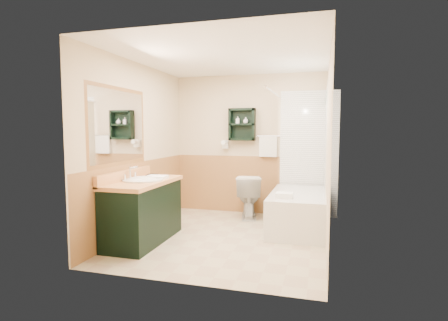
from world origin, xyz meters
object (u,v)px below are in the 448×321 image
vanity (143,211)px  toilet (249,196)px  vanity_book (146,169)px  bathtub (299,211)px  hair_dryer (225,145)px  soap_bottle_b (246,121)px  wall_shelf (242,124)px  soap_bottle_a (238,122)px

vanity → toilet: size_ratio=1.75×
toilet → vanity_book: 1.81m
toilet → bathtub: bearing=138.9°
hair_dryer → soap_bottle_b: (0.37, -0.03, 0.41)m
hair_dryer → toilet: bearing=-29.7°
wall_shelf → vanity: (-0.89, -1.86, -1.15)m
bathtub → vanity_book: bearing=-160.9°
wall_shelf → hair_dryer: bearing=175.2°
vanity_book → vanity: bearing=-85.6°
hair_dryer → soap_bottle_b: soap_bottle_b is taller
vanity → vanity_book: bearing=112.0°
bathtub → soap_bottle_b: bearing=142.9°
vanity_book → toilet: bearing=26.8°
vanity → toilet: (1.07, 1.61, -0.05)m
toilet → wall_shelf: bearing=-66.4°
wall_shelf → bathtub: 1.80m
toilet → soap_bottle_a: size_ratio=5.77×
vanity → hair_dryer: bearing=72.5°
hair_dryer → vanity: hair_dryer is taller
vanity_book → soap_bottle_a: 1.88m
hair_dryer → vanity: size_ratio=0.19×
bathtub → vanity: bearing=-149.5°
wall_shelf → soap_bottle_b: size_ratio=5.05×
toilet → vanity_book: (-1.23, -1.21, 0.55)m
vanity → vanity_book: 0.67m
vanity_book → soap_bottle_a: (0.99, 1.45, 0.69)m
soap_bottle_a → soap_bottle_b: bearing=0.0°
wall_shelf → soap_bottle_a: 0.08m
soap_bottle_b → wall_shelf: bearing=175.7°
bathtub → soap_bottle_a: soap_bottle_a is taller
hair_dryer → vanity_book: hair_dryer is taller
wall_shelf → soap_bottle_b: bearing=-4.3°
hair_dryer → vanity_book: (-0.76, -1.48, -0.29)m
vanity → wall_shelf: bearing=64.3°
vanity → bathtub: size_ratio=0.84×
vanity → toilet: bearing=56.5°
wall_shelf → vanity_book: bearing=-126.1°
hair_dryer → soap_bottle_a: bearing=-7.5°
soap_bottle_b → vanity_book: bearing=-127.9°
toilet → vanity_book: vanity_book is taller
vanity → soap_bottle_a: (0.82, 1.85, 1.19)m
soap_bottle_b → vanity: bearing=-117.4°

